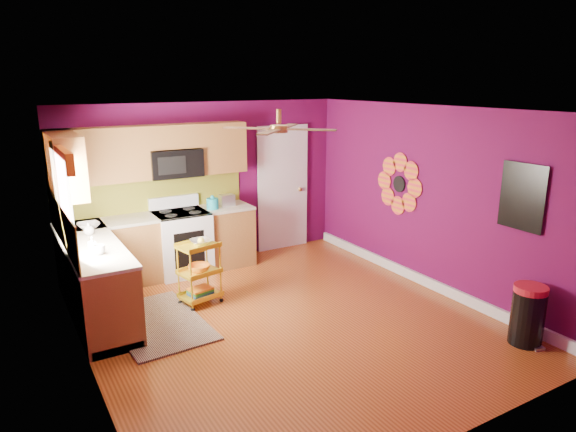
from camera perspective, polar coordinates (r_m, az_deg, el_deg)
ground at (r=6.33m, az=-0.02°, el=-11.51°), size 5.00×5.00×0.00m
room_envelope at (r=5.81m, az=0.21°, el=3.14°), size 4.54×5.04×2.52m
lower_cabinets at (r=7.28m, az=-16.70°, el=-4.86°), size 2.81×2.31×0.94m
electric_range at (r=7.79m, az=-11.71°, el=-2.85°), size 0.76×0.66×1.13m
upper_cabinetry at (r=7.32m, az=-17.40°, el=6.24°), size 2.80×2.30×1.26m
left_window at (r=6.07m, az=-23.81°, el=3.39°), size 0.08×1.35×1.08m
panel_door at (r=8.67m, az=-0.60°, el=2.97°), size 0.95×0.11×2.15m
right_wall_art at (r=6.97m, az=17.46°, el=2.86°), size 0.04×2.74×1.04m
ceiling_fan at (r=5.87m, az=-1.02°, el=9.76°), size 1.01×1.01×0.26m
shag_rug at (r=6.44m, az=-14.25°, el=-11.42°), size 1.04×1.62×0.02m
rolling_cart at (r=6.70m, az=-9.77°, el=-5.93°), size 0.56×0.45×0.89m
trash_can at (r=6.26m, az=25.09°, el=-9.93°), size 0.43×0.43×0.68m
teal_kettle at (r=7.76m, az=-8.38°, el=1.39°), size 0.18×0.18×0.21m
toaster at (r=7.91m, az=-6.81°, el=1.75°), size 0.22×0.15×0.18m
soap_bottle_a at (r=6.16m, az=-20.92°, el=-2.99°), size 0.08×0.08×0.18m
soap_bottle_b at (r=6.86m, az=-21.27°, el=-1.30°), size 0.13×0.13×0.16m
counter_dish at (r=7.18m, az=-21.29°, el=-1.00°), size 0.28×0.28×0.07m
counter_cup at (r=6.06m, az=-20.25°, el=-3.55°), size 0.13×0.13×0.11m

